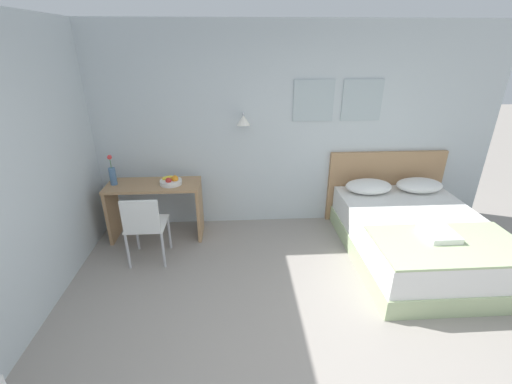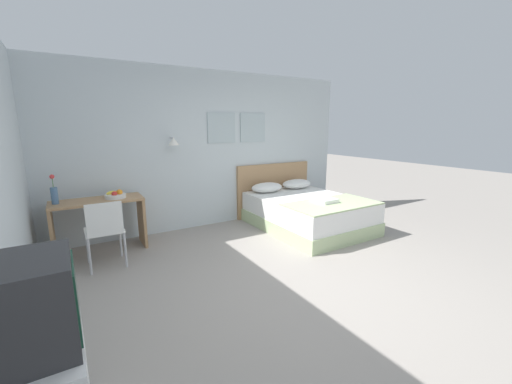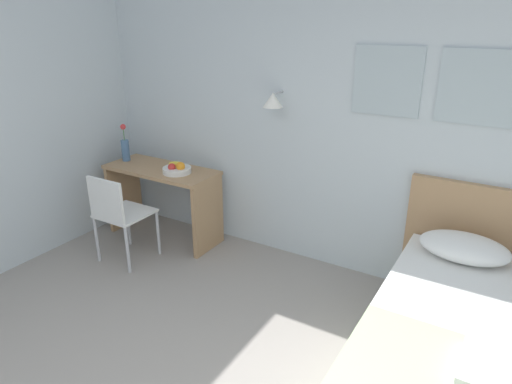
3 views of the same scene
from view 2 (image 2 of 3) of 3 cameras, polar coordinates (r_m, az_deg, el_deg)
The scene contains 13 objects.
ground_plane at distance 3.58m, azimuth 8.13°, elevation -17.24°, with size 24.00×24.00×0.00m, color gray.
wall_back at distance 5.48m, azimuth -9.66°, elevation 7.54°, with size 5.76×0.31×2.65m.
bed at distance 5.49m, azimuth 9.34°, elevation -3.76°, with size 1.51×1.99×0.54m.
headboard at distance 6.22m, azimuth 3.26°, elevation 0.54°, with size 1.63×0.06×1.01m.
pillow_left at distance 5.78m, azimuth 1.99°, elevation 0.84°, with size 0.62×0.40×0.17m.
pillow_right at distance 6.19m, azimuth 7.40°, elevation 1.49°, with size 0.62×0.40×0.17m.
throw_blanket at distance 5.01m, azimuth 13.74°, elevation -2.13°, with size 1.47×0.80×0.02m.
folded_towel_near_foot at distance 5.07m, azimuth 12.30°, elevation -1.42°, with size 0.31×0.35×0.06m.
desk at distance 4.86m, azimuth -26.67°, elevation -3.87°, with size 1.16×0.49×0.75m.
desk_chair at distance 4.27m, azimuth -25.81°, elevation -5.93°, with size 0.44×0.44×0.85m.
fruit_bowl at distance 4.79m, azimuth -24.19°, elevation -0.54°, with size 0.27×0.27×0.12m.
flower_vase at distance 4.78m, azimuth -32.82°, elevation -0.26°, with size 0.08×0.08×0.39m.
television at distance 2.00m, azimuth -35.78°, elevation -16.50°, with size 0.41×0.48×0.49m.
Camera 2 is at (-2.02, -2.38, 1.74)m, focal length 22.00 mm.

